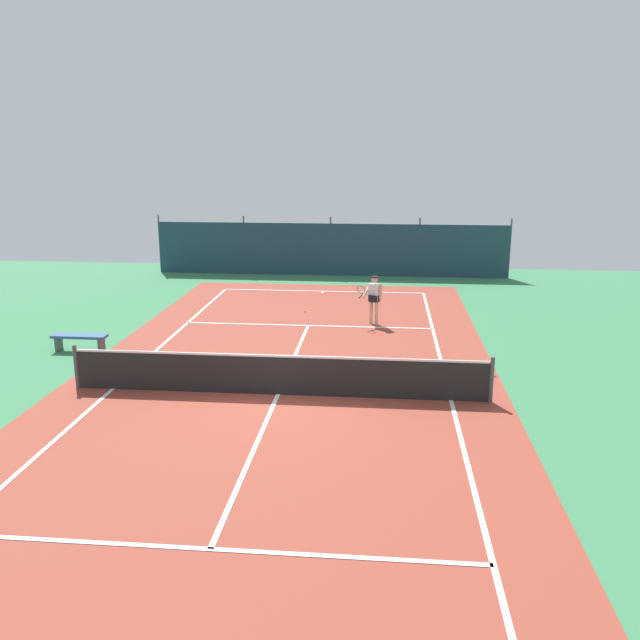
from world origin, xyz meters
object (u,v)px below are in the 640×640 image
(tennis_player, at_px, (374,296))
(water_bottle, at_px, (492,371))
(tennis_ball_near_player, at_px, (305,311))
(tennis_net, at_px, (278,375))
(courtside_bench, at_px, (80,339))

(tennis_player, height_order, water_bottle, tennis_player)
(tennis_player, distance_m, water_bottle, 5.90)
(tennis_ball_near_player, relative_size, water_bottle, 0.28)
(tennis_net, height_order, tennis_player, tennis_player)
(tennis_net, height_order, courtside_bench, tennis_net)
(tennis_ball_near_player, bearing_deg, water_bottle, -48.16)
(tennis_ball_near_player, bearing_deg, tennis_player, -29.84)
(courtside_bench, height_order, water_bottle, courtside_bench)
(tennis_net, bearing_deg, tennis_ball_near_player, 92.31)
(courtside_bench, bearing_deg, tennis_net, -25.12)
(tennis_player, distance_m, courtside_bench, 9.34)
(tennis_net, xyz_separation_m, courtside_bench, (-6.31, 2.96, -0.14))
(tennis_ball_near_player, height_order, water_bottle, water_bottle)
(tennis_player, height_order, tennis_ball_near_player, tennis_player)
(tennis_net, relative_size, tennis_ball_near_player, 153.33)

